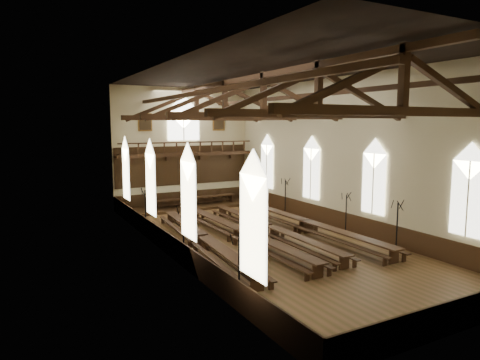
% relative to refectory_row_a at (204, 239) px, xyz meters
% --- Properties ---
extents(ground, '(26.00, 26.00, 0.00)m').
position_rel_refectory_row_a_xyz_m(ground, '(3.80, -0.11, -0.55)').
color(ground, brown).
rests_on(ground, ground).
extents(room_walls, '(26.00, 26.00, 26.00)m').
position_rel_refectory_row_a_xyz_m(room_walls, '(3.80, -0.11, 5.91)').
color(room_walls, beige).
rests_on(room_walls, ground).
extents(wainscot_band, '(12.00, 26.00, 1.20)m').
position_rel_refectory_row_a_xyz_m(wainscot_band, '(3.80, -0.11, 0.05)').
color(wainscot_band, '#371F10').
rests_on(wainscot_band, ground).
extents(side_windows, '(11.85, 19.80, 4.50)m').
position_rel_refectory_row_a_xyz_m(side_windows, '(3.80, -0.11, 3.19)').
color(side_windows, silver).
rests_on(side_windows, room_walls).
extents(end_window, '(2.80, 0.12, 3.80)m').
position_rel_refectory_row_a_xyz_m(end_window, '(3.80, 12.79, 6.67)').
color(end_window, white).
rests_on(end_window, room_walls).
extents(minstrels_gallery, '(11.80, 1.24, 3.70)m').
position_rel_refectory_row_a_xyz_m(minstrels_gallery, '(3.80, 12.55, 3.35)').
color(minstrels_gallery, '#341A10').
rests_on(minstrels_gallery, room_walls).
extents(portraits, '(7.75, 0.09, 1.45)m').
position_rel_refectory_row_a_xyz_m(portraits, '(3.80, 12.79, 6.55)').
color(portraits, brown).
rests_on(portraits, room_walls).
extents(roof_trusses, '(11.70, 25.70, 2.80)m').
position_rel_refectory_row_a_xyz_m(roof_trusses, '(3.80, -0.11, 7.66)').
color(roof_trusses, '#341A10').
rests_on(roof_trusses, room_walls).
extents(refectory_row_a, '(2.09, 14.54, 0.75)m').
position_rel_refectory_row_a_xyz_m(refectory_row_a, '(0.00, 0.00, 0.00)').
color(refectory_row_a, '#341A10').
rests_on(refectory_row_a, ground).
extents(refectory_row_b, '(1.68, 14.67, 0.78)m').
position_rel_refectory_row_a_xyz_m(refectory_row_b, '(2.50, 0.13, 0.02)').
color(refectory_row_b, '#341A10').
rests_on(refectory_row_b, ground).
extents(refectory_row_c, '(1.59, 14.34, 0.74)m').
position_rel_refectory_row_a_xyz_m(refectory_row_c, '(4.61, 0.36, -0.01)').
color(refectory_row_c, '#341A10').
rests_on(refectory_row_c, ground).
extents(refectory_row_d, '(1.73, 15.07, 0.82)m').
position_rel_refectory_row_a_xyz_m(refectory_row_d, '(7.21, 0.15, 0.05)').
color(refectory_row_d, '#341A10').
rests_on(refectory_row_d, ground).
extents(dais, '(11.40, 2.85, 0.19)m').
position_rel_refectory_row_a_xyz_m(dais, '(4.05, 11.29, -0.46)').
color(dais, '#371F10').
rests_on(dais, ground).
extents(high_table, '(7.61, 1.17, 0.71)m').
position_rel_refectory_row_a_xyz_m(high_table, '(4.05, 11.29, 0.24)').
color(high_table, '#341A10').
rests_on(high_table, dais).
extents(high_chairs, '(6.75, 0.45, 0.95)m').
position_rel_refectory_row_a_xyz_m(high_chairs, '(4.05, 12.03, 0.16)').
color(high_chairs, '#341A10').
rests_on(high_chairs, dais).
extents(candelabrum_left_near, '(0.82, 0.81, 2.76)m').
position_rel_refectory_row_a_xyz_m(candelabrum_left_near, '(-1.75, -7.45, 0.29)').
color(candelabrum_left_near, black).
rests_on(candelabrum_left_near, ground).
extents(candelabrum_left_mid, '(0.83, 0.86, 2.86)m').
position_rel_refectory_row_a_xyz_m(candelabrum_left_mid, '(-1.75, -1.44, 0.32)').
color(candelabrum_left_mid, black).
rests_on(candelabrum_left_mid, ground).
extents(candelabrum_left_far, '(0.81, 0.87, 2.86)m').
position_rel_refectory_row_a_xyz_m(candelabrum_left_far, '(-1.75, 5.40, 0.32)').
color(candelabrum_left_far, black).
rests_on(candelabrum_left_far, ground).
extents(candelabrum_right_near, '(0.76, 0.86, 2.79)m').
position_rel_refectory_row_a_xyz_m(candelabrum_right_near, '(9.35, -5.30, 0.30)').
color(candelabrum_right_near, black).
rests_on(candelabrum_right_near, ground).
extents(candelabrum_right_mid, '(0.79, 0.76, 2.64)m').
position_rel_refectory_row_a_xyz_m(candelabrum_right_mid, '(9.35, -1.22, 0.25)').
color(candelabrum_right_mid, black).
rests_on(candelabrum_right_mid, ground).
extents(candelabrum_right_far, '(0.80, 0.85, 2.81)m').
position_rel_refectory_row_a_xyz_m(candelabrum_right_far, '(9.35, 5.61, 0.30)').
color(candelabrum_right_far, black).
rests_on(candelabrum_right_far, ground).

